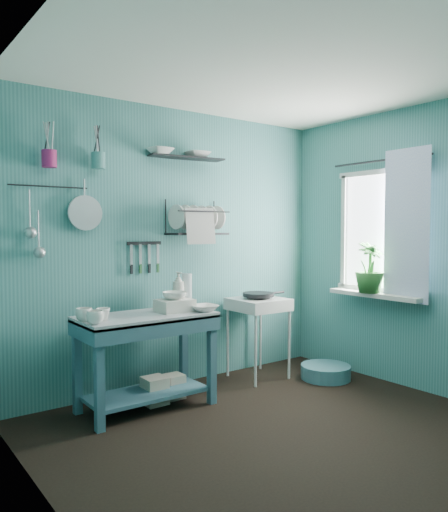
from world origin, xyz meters
TOP-DOWN VIEW (x-y plane):
  - floor at (0.00, 0.00)m, footprint 3.20×3.20m
  - ceiling at (0.00, 0.00)m, footprint 3.20×3.20m
  - wall_back at (0.00, 1.50)m, footprint 3.20×0.00m
  - wall_left at (-1.60, 0.00)m, footprint 0.00×3.00m
  - wall_right at (1.60, 0.00)m, footprint 0.00×3.00m
  - work_counter at (-0.55, 1.07)m, footprint 1.12×0.67m
  - mug_left at (-1.03, 0.91)m, footprint 0.12×0.12m
  - mug_mid at (-0.93, 1.01)m, footprint 0.14×0.14m
  - mug_right at (-1.05, 1.07)m, footprint 0.17×0.17m
  - wash_tub at (-0.30, 1.05)m, footprint 0.28×0.22m
  - tub_bowl at (-0.30, 1.05)m, footprint 0.20×0.19m
  - soap_bottle at (-0.13, 1.27)m, footprint 0.11×0.12m
  - water_bottle at (-0.03, 1.29)m, footprint 0.09×0.09m
  - counter_bowl at (-0.10, 0.92)m, footprint 0.22×0.22m
  - hotplate_stand at (0.70, 1.18)m, footprint 0.51×0.51m
  - frying_pan at (0.70, 1.18)m, footprint 0.30×0.30m
  - knife_strip at (-0.35, 1.47)m, footprint 0.32×0.02m
  - dish_rack at (0.13, 1.37)m, footprint 0.57×0.28m
  - upper_shelf at (0.04, 1.40)m, footprint 0.72×0.27m
  - shelf_bowl_left at (-0.23, 1.40)m, footprint 0.23×0.23m
  - shelf_bowl_right at (0.16, 1.40)m, footprint 0.25×0.25m
  - utensil_cup_magenta at (-1.17, 1.42)m, footprint 0.11×0.11m
  - utensil_cup_teal at (-0.78, 1.42)m, footprint 0.11×0.11m
  - colander at (-0.88, 1.45)m, footprint 0.28×0.03m
  - ladle_outer at (-1.31, 1.46)m, footprint 0.01×0.01m
  - ladle_inner at (-1.25, 1.46)m, footprint 0.01×0.01m
  - hook_rail at (-1.16, 1.47)m, footprint 0.60×0.01m
  - window_glass at (1.59, 0.45)m, footprint 0.00×1.10m
  - windowsill at (1.50, 0.45)m, footprint 0.16×0.95m
  - curtain at (1.52, 0.15)m, footprint 0.00×1.35m
  - curtain_rod at (1.54, 0.45)m, footprint 0.02×1.05m
  - potted_plant at (1.46, 0.48)m, footprint 0.28×0.28m
  - storage_tin_large at (-0.45, 1.12)m, footprint 0.18×0.18m
  - storage_tin_small at (-0.25, 1.15)m, footprint 0.15×0.15m
  - floor_basin at (1.19, 0.76)m, footprint 0.47×0.47m

SIDE VIEW (x-z plane):
  - floor at x=0.00m, z-range 0.00..0.00m
  - floor_basin at x=1.19m, z-range 0.00..0.13m
  - storage_tin_small at x=-0.25m, z-range 0.00..0.20m
  - storage_tin_large at x=-0.45m, z-range 0.00..0.22m
  - work_counter at x=-0.55m, z-range 0.00..0.75m
  - hotplate_stand at x=0.70m, z-range 0.00..0.76m
  - counter_bowl at x=-0.10m, z-range 0.75..0.80m
  - mug_mid at x=-0.93m, z-range 0.75..0.84m
  - frying_pan at x=0.70m, z-range 0.78..0.82m
  - mug_left at x=-1.03m, z-range 0.75..0.85m
  - mug_right at x=-1.05m, z-range 0.75..0.85m
  - wash_tub at x=-0.30m, z-range 0.75..0.85m
  - windowsill at x=1.50m, z-range 0.79..0.83m
  - tub_bowl at x=-0.30m, z-range 0.85..0.91m
  - water_bottle at x=-0.03m, z-range 0.75..1.03m
  - soap_bottle at x=-0.13m, z-range 0.75..1.05m
  - potted_plant at x=1.46m, z-range 0.83..1.30m
  - wall_back at x=0.00m, z-range -0.35..2.85m
  - wall_left at x=-1.60m, z-range -0.25..2.75m
  - wall_right at x=1.60m, z-range -0.25..2.75m
  - knife_strip at x=-0.35m, z-range 1.28..1.31m
  - window_glass at x=1.59m, z-range 0.85..1.95m
  - ladle_inner at x=-1.25m, z-range 1.26..1.56m
  - curtain at x=1.52m, z-range 0.77..2.12m
  - dish_rack at x=0.13m, z-range 1.37..1.69m
  - colander at x=-0.88m, z-range 1.41..1.69m
  - ladle_outer at x=-1.31m, z-range 1.41..1.71m
  - hook_rail at x=-1.16m, z-range 1.74..1.75m
  - utensil_cup_magenta at x=-1.17m, z-range 1.88..2.01m
  - utensil_cup_teal at x=-0.78m, z-range 1.90..2.03m
  - curtain_rod at x=1.54m, z-range 2.04..2.06m
  - upper_shelf at x=0.04m, z-range 2.05..2.06m
  - shelf_bowl_right at x=0.16m, z-range 2.05..2.11m
  - shelf_bowl_left at x=-0.23m, z-range 2.07..2.13m
  - ceiling at x=0.00m, z-range 2.50..2.50m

